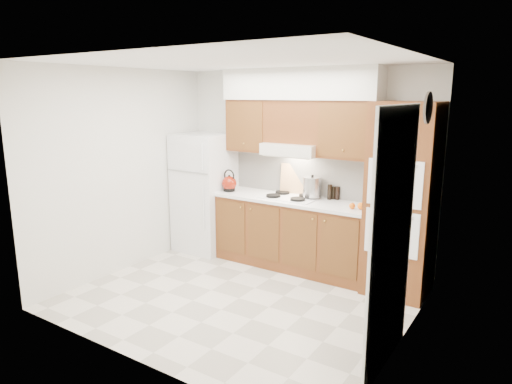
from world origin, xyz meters
TOP-DOWN VIEW (x-y plane):
  - floor at (0.00, 0.00)m, footprint 3.60×3.60m
  - ceiling at (0.00, 0.00)m, footprint 3.60×3.60m
  - wall_back at (0.00, 1.50)m, footprint 3.60×0.02m
  - wall_left at (-1.80, 0.00)m, footprint 0.02×3.00m
  - wall_right at (1.80, 0.00)m, footprint 0.02×3.00m
  - fridge at (-1.41, 1.14)m, footprint 0.75×0.72m
  - base_cabinets at (0.02, 1.20)m, footprint 2.11×0.60m
  - countertop at (0.03, 1.19)m, footprint 2.13×0.62m
  - backsplash at (0.02, 1.49)m, footprint 2.11×0.03m
  - oven_cabinet at (1.44, 1.18)m, footprint 0.70×0.65m
  - upper_cab_left at (-0.71, 1.33)m, footprint 0.63×0.33m
  - upper_cab_right at (0.72, 1.33)m, footprint 0.73×0.33m
  - range_hood at (-0.02, 1.27)m, footprint 0.75×0.45m
  - upper_cab_over_hood at (-0.02, 1.33)m, footprint 0.75×0.33m
  - soffit at (0.03, 1.32)m, footprint 2.13×0.36m
  - cooktop at (-0.02, 1.21)m, footprint 0.74×0.50m
  - doorway at (1.79, -0.35)m, footprint 0.02×0.90m
  - wall_clock at (1.79, 0.55)m, footprint 0.02×0.30m
  - kettle at (-0.93, 1.10)m, footprint 0.22×0.22m
  - cutting_board at (-0.12, 1.45)m, footprint 0.34×0.19m
  - stock_pot at (0.24, 1.32)m, footprint 0.31×0.31m
  - condiment_a at (0.45, 1.40)m, footprint 0.07×0.07m
  - condiment_b at (0.49, 1.45)m, footprint 0.06×0.06m
  - condiment_c at (0.54, 1.45)m, footprint 0.06×0.06m
  - orange_near at (0.98, 1.12)m, footprint 0.09×0.09m
  - orange_far at (0.88, 1.09)m, footprint 0.10×0.10m

SIDE VIEW (x-z plane):
  - floor at x=0.00m, z-range 0.00..0.00m
  - base_cabinets at x=0.02m, z-range 0.00..0.90m
  - fridge at x=-1.41m, z-range 0.00..1.72m
  - countertop at x=0.03m, z-range 0.90..0.94m
  - cooktop at x=-0.02m, z-range 0.94..0.95m
  - orange_far at x=0.88m, z-range 0.94..1.01m
  - orange_near at x=0.98m, z-range 0.94..1.02m
  - condiment_b at x=0.49m, z-range 0.94..1.10m
  - condiment_c at x=0.54m, z-range 0.94..1.11m
  - condiment_a at x=0.45m, z-range 0.94..1.14m
  - doorway at x=1.79m, z-range 0.00..2.10m
  - kettle at x=-0.93m, z-range 0.95..1.16m
  - stock_pot at x=0.24m, z-range 0.97..1.22m
  - oven_cabinet at x=1.44m, z-range 0.00..2.20m
  - cutting_board at x=-0.12m, z-range 0.93..1.35m
  - backsplash at x=0.02m, z-range 0.94..1.50m
  - wall_back at x=0.00m, z-range 0.00..2.60m
  - wall_left at x=-1.80m, z-range 0.00..2.60m
  - wall_right at x=1.80m, z-range 0.00..2.60m
  - range_hood at x=-0.02m, z-range 1.50..1.65m
  - upper_cab_left at x=-0.71m, z-range 1.50..2.20m
  - upper_cab_right at x=0.72m, z-range 1.50..2.20m
  - upper_cab_over_hood at x=-0.02m, z-range 1.65..2.20m
  - wall_clock at x=1.79m, z-range 2.00..2.30m
  - soffit at x=0.03m, z-range 2.20..2.60m
  - ceiling at x=0.00m, z-range 2.60..2.60m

